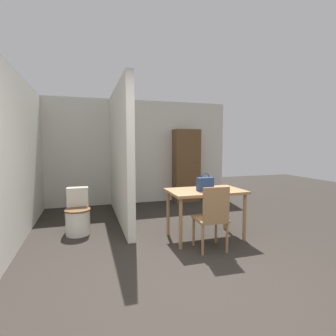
% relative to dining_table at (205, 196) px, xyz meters
% --- Properties ---
extents(ground_plane, '(16.00, 16.00, 0.00)m').
position_rel_dining_table_xyz_m(ground_plane, '(-0.68, -1.46, -0.66)').
color(ground_plane, '#2D2823').
extents(wall_back, '(4.95, 0.12, 2.50)m').
position_rel_dining_table_xyz_m(wall_back, '(-0.68, 2.78, 0.59)').
color(wall_back, silver).
rests_on(wall_back, ground_plane).
extents(wall_left, '(0.12, 5.18, 2.50)m').
position_rel_dining_table_xyz_m(wall_left, '(-2.71, 0.63, 0.59)').
color(wall_left, silver).
rests_on(wall_left, ground_plane).
extents(partition_wall, '(0.12, 2.61, 2.50)m').
position_rel_dining_table_xyz_m(partition_wall, '(-1.12, 1.41, 0.59)').
color(partition_wall, silver).
rests_on(partition_wall, ground_plane).
extents(dining_table, '(1.14, 0.70, 0.75)m').
position_rel_dining_table_xyz_m(dining_table, '(0.00, 0.00, 0.00)').
color(dining_table, '#997047').
rests_on(dining_table, ground_plane).
extents(wooden_chair, '(0.43, 0.43, 0.90)m').
position_rel_dining_table_xyz_m(wooden_chair, '(-0.13, -0.48, -0.18)').
color(wooden_chair, '#997047').
rests_on(wooden_chair, ground_plane).
extents(toilet, '(0.40, 0.55, 0.72)m').
position_rel_dining_table_xyz_m(toilet, '(-1.89, 0.81, -0.37)').
color(toilet, silver).
rests_on(toilet, ground_plane).
extents(handbag, '(0.24, 0.12, 0.27)m').
position_rel_dining_table_xyz_m(handbag, '(-0.04, -0.07, 0.19)').
color(handbag, navy).
rests_on(handbag, dining_table).
extents(wooden_cabinet, '(0.63, 0.39, 1.81)m').
position_rel_dining_table_xyz_m(wooden_cabinet, '(0.67, 2.52, 0.24)').
color(wooden_cabinet, brown).
rests_on(wooden_cabinet, ground_plane).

